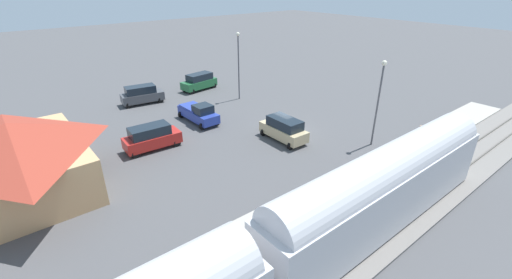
# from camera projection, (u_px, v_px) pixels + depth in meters

# --- Properties ---
(ground_plane) EXTENTS (200.00, 200.00, 0.00)m
(ground_plane) POSITION_uv_depth(u_px,v_px,m) (287.00, 131.00, 34.28)
(ground_plane) COLOR #4C4C4F
(railway_track) EXTENTS (4.80, 70.00, 0.30)m
(railway_track) POSITION_uv_depth(u_px,v_px,m) (421.00, 191.00, 24.42)
(railway_track) COLOR slate
(railway_track) RESTS_ON ground
(platform) EXTENTS (3.20, 46.00, 0.30)m
(platform) POSITION_uv_depth(u_px,v_px,m) (373.00, 168.00, 27.20)
(platform) COLOR #A8A399
(platform) RESTS_ON ground
(station_building) EXTENTS (11.61, 8.97, 5.32)m
(station_building) POSITION_uv_depth(u_px,v_px,m) (17.00, 157.00, 23.42)
(station_building) COLOR tan
(station_building) RESTS_ON ground
(pedestrian_on_platform) EXTENTS (0.36, 0.36, 1.71)m
(pedestrian_on_platform) POSITION_uv_depth(u_px,v_px,m) (419.00, 133.00, 30.69)
(pedestrian_on_platform) COLOR #333338
(pedestrian_on_platform) RESTS_ON platform
(pedestrian_waiting_far) EXTENTS (0.36, 0.36, 1.71)m
(pedestrian_waiting_far) POSITION_uv_depth(u_px,v_px,m) (424.00, 135.00, 30.27)
(pedestrian_waiting_far) COLOR #333338
(pedestrian_waiting_far) RESTS_ON platform
(suv_green) EXTENTS (2.67, 5.14, 2.22)m
(suv_green) POSITION_uv_depth(u_px,v_px,m) (199.00, 81.00, 46.27)
(suv_green) COLOR #236638
(suv_green) RESTS_ON ground
(suv_tan) EXTENTS (4.93, 2.45, 2.22)m
(suv_tan) POSITION_uv_depth(u_px,v_px,m) (284.00, 129.00, 31.81)
(suv_tan) COLOR #C6B284
(suv_tan) RESTS_ON ground
(suv_charcoal) EXTENTS (2.62, 5.12, 2.22)m
(suv_charcoal) POSITION_uv_depth(u_px,v_px,m) (142.00, 94.00, 41.13)
(suv_charcoal) COLOR #47494F
(suv_charcoal) RESTS_ON ground
(pickup_blue) EXTENTS (5.44, 2.58, 2.14)m
(pickup_blue) POSITION_uv_depth(u_px,v_px,m) (199.00, 113.00, 35.90)
(pickup_blue) COLOR #283D9E
(pickup_blue) RESTS_ON ground
(suv_red) EXTENTS (2.20, 4.99, 2.22)m
(suv_red) POSITION_uv_depth(u_px,v_px,m) (152.00, 137.00, 30.17)
(suv_red) COLOR red
(suv_red) RESTS_ON ground
(light_pole_near_platform) EXTENTS (0.44, 0.44, 7.77)m
(light_pole_near_platform) POSITION_uv_depth(u_px,v_px,m) (379.00, 94.00, 29.35)
(light_pole_near_platform) COLOR #515156
(light_pole_near_platform) RESTS_ON ground
(light_pole_lot_center) EXTENTS (0.44, 0.44, 8.18)m
(light_pole_lot_center) POSITION_uv_depth(u_px,v_px,m) (238.00, 58.00, 41.05)
(light_pole_lot_center) COLOR #515156
(light_pole_lot_center) RESTS_ON ground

